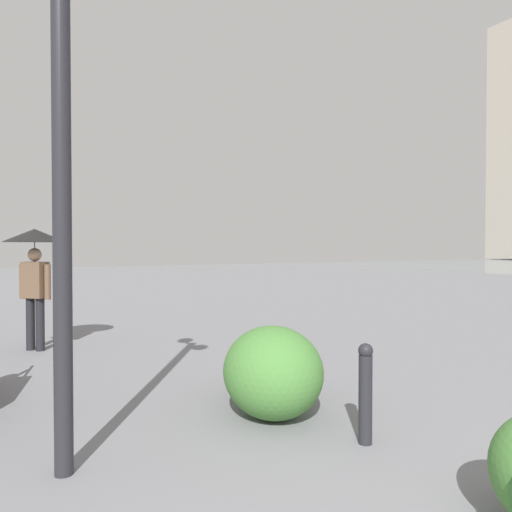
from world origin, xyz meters
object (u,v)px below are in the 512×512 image
(bollard_near, at_px, (365,391))
(pedestrian, at_px, (35,255))
(lamppost, at_px, (61,106))
(bollard_mid, at_px, (291,365))

(bollard_near, bearing_deg, pedestrian, 21.59)
(lamppost, height_order, pedestrian, lamppost)
(lamppost, bearing_deg, pedestrian, -2.16)
(bollard_near, relative_size, bollard_mid, 1.22)
(pedestrian, bearing_deg, bollard_near, -158.41)
(lamppost, relative_size, bollard_mid, 5.80)
(bollard_near, bearing_deg, lamppost, 74.33)
(lamppost, distance_m, pedestrian, 5.07)
(pedestrian, xyz_separation_m, bollard_mid, (-4.23, -2.34, -1.22))
(lamppost, distance_m, bollard_mid, 3.56)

